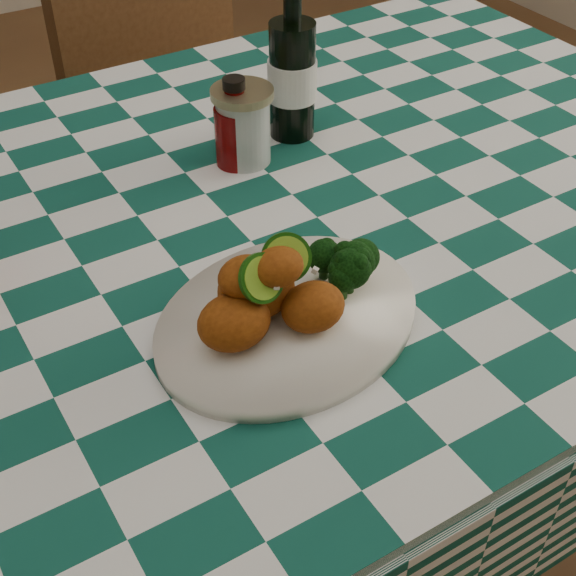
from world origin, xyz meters
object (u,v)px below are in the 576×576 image
fried_chicken_pile (274,285)px  beer_bottle (292,58)px  plate (288,319)px  ketchup_bottle (236,122)px  mason_jar (243,126)px  dining_table (239,411)px  wooden_chair_right (210,129)px

fried_chicken_pile → beer_bottle: beer_bottle is taller
plate → beer_bottle: (0.24, 0.37, 0.11)m
plate → ketchup_bottle: ketchup_bottle is taller
mason_jar → beer_bottle: bearing=17.1°
fried_chicken_pile → mason_jar: (0.15, 0.34, -0.01)m
fried_chicken_pile → mason_jar: fried_chicken_pile is taller
dining_table → fried_chicken_pile: (-0.06, -0.23, 0.46)m
beer_bottle → wooden_chair_right: size_ratio=0.24×
dining_table → fried_chicken_pile: fried_chicken_pile is taller
fried_chicken_pile → ketchup_bottle: size_ratio=1.14×
ketchup_bottle → fried_chicken_pile: bearing=-112.1°
fried_chicken_pile → ketchup_bottle: 0.37m
ketchup_bottle → dining_table: bearing=-124.3°
dining_table → wooden_chair_right: size_ratio=1.62×
ketchup_bottle → mason_jar: size_ratio=1.17×
mason_jar → beer_bottle: beer_bottle is taller
plate → wooden_chair_right: bearing=69.0°
dining_table → plate: 0.46m
wooden_chair_right → fried_chicken_pile: bearing=-123.5°
plate → beer_bottle: bearing=57.7°
wooden_chair_right → ketchup_bottle: bearing=-123.4°
beer_bottle → fried_chicken_pile: bearing=-124.1°
dining_table → fried_chicken_pile: bearing=-104.8°
dining_table → ketchup_bottle: (0.08, 0.12, 0.46)m
fried_chicken_pile → beer_bottle: size_ratio=0.62×
plate → mason_jar: (0.13, 0.34, 0.05)m
dining_table → beer_bottle: 0.57m
ketchup_bottle → wooden_chair_right: 0.70m
mason_jar → dining_table: bearing=-128.2°
dining_table → fried_chicken_pile: size_ratio=10.92×
beer_bottle → ketchup_bottle: bearing=-164.5°
dining_table → plate: (-0.04, -0.23, 0.40)m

